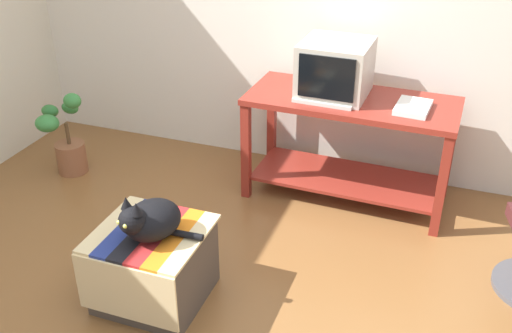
% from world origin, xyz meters
% --- Properties ---
extents(ground_plane, '(14.00, 14.00, 0.00)m').
position_xyz_m(ground_plane, '(0.00, 0.00, 0.00)').
color(ground_plane, brown).
extents(desk, '(1.42, 0.64, 0.76)m').
position_xyz_m(desk, '(0.35, 1.60, 0.52)').
color(desk, maroon).
rests_on(desk, ground_plane).
extents(tv_monitor, '(0.46, 0.47, 0.36)m').
position_xyz_m(tv_monitor, '(0.21, 1.64, 0.94)').
color(tv_monitor, '#BCB7A8').
rests_on(tv_monitor, desk).
extents(keyboard, '(0.41, 0.17, 0.02)m').
position_xyz_m(keyboard, '(0.19, 1.47, 0.77)').
color(keyboard, beige).
rests_on(keyboard, desk).
extents(book, '(0.23, 0.30, 0.04)m').
position_xyz_m(book, '(0.75, 1.54, 0.78)').
color(book, white).
rests_on(book, desk).
extents(ottoman_with_blanket, '(0.58, 0.58, 0.44)m').
position_xyz_m(ottoman_with_blanket, '(-0.42, 0.15, 0.22)').
color(ottoman_with_blanket, '#4C4238').
rests_on(ottoman_with_blanket, ground_plane).
extents(cat, '(0.45, 0.40, 0.28)m').
position_xyz_m(cat, '(-0.39, 0.12, 0.55)').
color(cat, black).
rests_on(cat, ottoman_with_blanket).
extents(potted_plant, '(0.37, 0.38, 0.67)m').
position_xyz_m(potted_plant, '(-1.73, 1.20, 0.27)').
color(potted_plant, brown).
rests_on(potted_plant, ground_plane).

